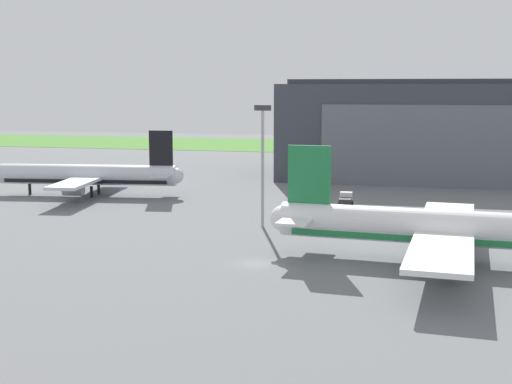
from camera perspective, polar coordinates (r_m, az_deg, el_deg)
ground_plane at (r=80.84m, az=0.12°, el=-5.93°), size 440.00×440.00×0.00m
grass_field_strip at (r=244.27m, az=8.82°, el=3.73°), size 440.00×56.00×0.08m
maintenance_hangar at (r=166.74m, az=17.67°, el=4.90°), size 86.18×41.89×22.33m
airliner_near_left at (r=82.56m, az=15.93°, el=-3.00°), size 43.78×39.44×13.44m
airliner_far_left at (r=134.29m, az=-13.77°, el=1.33°), size 37.08×32.14×12.50m
pushback_tractor at (r=120.11m, az=7.42°, el=-0.66°), size 2.61×4.11×2.35m
apron_light_mast at (r=100.38m, az=0.55°, el=3.03°), size 2.40×0.50×17.85m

